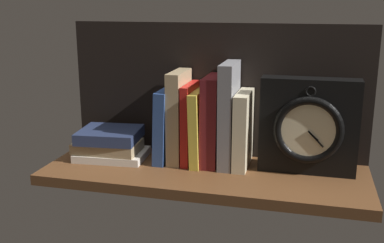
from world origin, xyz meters
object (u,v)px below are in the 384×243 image
(book_cream_twain, at_px, (243,129))
(book_stack_side, at_px, (110,144))
(book_gray_chess, at_px, (229,115))
(framed_clock, at_px, (308,127))
(book_red_requiem, at_px, (190,123))
(book_yellow_seinlanguage, at_px, (200,127))
(book_tan_shortstories, at_px, (179,117))
(book_maroon_dawkins, at_px, (213,120))
(book_blue_modern, at_px, (166,125))

(book_cream_twain, bearing_deg, book_stack_side, -175.07)
(book_gray_chess, xyz_separation_m, framed_clock, (0.19, -0.01, -0.01))
(book_red_requiem, bearing_deg, book_yellow_seinlanguage, 0.00)
(book_tan_shortstories, distance_m, book_maroon_dawkins, 0.09)
(book_maroon_dawkins, bearing_deg, book_yellow_seinlanguage, 180.00)
(book_red_requiem, distance_m, book_yellow_seinlanguage, 0.03)
(book_blue_modern, relative_size, framed_clock, 0.81)
(book_maroon_dawkins, bearing_deg, book_red_requiem, 180.00)
(book_stack_side, bearing_deg, book_cream_twain, 4.93)
(book_yellow_seinlanguage, relative_size, book_maroon_dawkins, 0.83)
(book_yellow_seinlanguage, height_order, book_stack_side, book_yellow_seinlanguage)
(book_red_requiem, height_order, book_stack_side, book_red_requiem)
(book_red_requiem, xyz_separation_m, book_yellow_seinlanguage, (0.02, 0.00, -0.01))
(book_blue_modern, distance_m, book_maroon_dawkins, 0.12)
(book_yellow_seinlanguage, bearing_deg, book_maroon_dawkins, 0.00)
(book_tan_shortstories, distance_m, book_yellow_seinlanguage, 0.06)
(book_blue_modern, bearing_deg, book_gray_chess, 0.00)
(book_red_requiem, distance_m, book_cream_twain, 0.13)
(book_red_requiem, distance_m, book_stack_side, 0.22)
(book_red_requiem, height_order, book_cream_twain, book_red_requiem)
(book_red_requiem, relative_size, framed_clock, 0.88)
(book_blue_modern, xyz_separation_m, book_yellow_seinlanguage, (0.09, 0.00, 0.00))
(book_yellow_seinlanguage, xyz_separation_m, book_stack_side, (-0.23, -0.03, -0.05))
(book_gray_chess, bearing_deg, book_yellow_seinlanguage, 180.00)
(framed_clock, bearing_deg, book_maroon_dawkins, 177.47)
(book_yellow_seinlanguage, height_order, framed_clock, framed_clock)
(book_red_requiem, xyz_separation_m, framed_clock, (0.29, -0.01, 0.01))
(book_blue_modern, height_order, book_cream_twain, same)
(book_tan_shortstories, bearing_deg, framed_clock, -1.83)
(book_yellow_seinlanguage, relative_size, book_cream_twain, 1.00)
(framed_clock, bearing_deg, book_red_requiem, 177.98)
(book_tan_shortstories, bearing_deg, book_maroon_dawkins, 0.00)
(book_gray_chess, distance_m, book_stack_side, 0.32)
(book_tan_shortstories, xyz_separation_m, framed_clock, (0.32, -0.01, -0.00))
(book_yellow_seinlanguage, xyz_separation_m, framed_clock, (0.27, -0.01, 0.02))
(book_stack_side, bearing_deg, book_yellow_seinlanguage, 7.25)
(book_gray_chess, height_order, book_stack_side, book_gray_chess)
(book_maroon_dawkins, bearing_deg, book_cream_twain, 0.00)
(framed_clock, distance_m, book_stack_side, 0.50)
(book_red_requiem, height_order, book_yellow_seinlanguage, book_red_requiem)
(book_maroon_dawkins, bearing_deg, book_stack_side, -173.68)
(book_stack_side, bearing_deg, framed_clock, 2.24)
(book_blue_modern, height_order, book_gray_chess, book_gray_chess)
(book_cream_twain, relative_size, framed_clock, 0.82)
(book_blue_modern, relative_size, book_red_requiem, 0.92)
(book_tan_shortstories, relative_size, book_stack_side, 1.25)
(book_blue_modern, xyz_separation_m, book_red_requiem, (0.06, 0.00, 0.01))
(framed_clock, bearing_deg, book_cream_twain, 176.23)
(book_yellow_seinlanguage, bearing_deg, book_tan_shortstories, 180.00)
(book_red_requiem, height_order, framed_clock, framed_clock)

